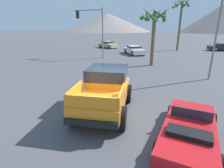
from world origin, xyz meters
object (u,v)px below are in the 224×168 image
red_convertible_car (189,130)px  parked_car_dark (222,47)px  orange_pickup_truck (106,87)px  parked_car_tan (108,45)px  traffic_light_main (92,24)px  parked_car_white (134,50)px  palm_tree_tall (154,22)px  street_lamp_post (219,19)px  palm_tree_short (181,12)px

red_convertible_car → parked_car_dark: parked_car_dark is taller
orange_pickup_truck → parked_car_tan: bearing=101.0°
red_convertible_car → traffic_light_main: bearing=132.8°
parked_car_white → traffic_light_main: size_ratio=0.78×
parked_car_dark → traffic_light_main: 22.65m
orange_pickup_truck → traffic_light_main: size_ratio=0.82×
traffic_light_main → palm_tree_tall: bearing=165.4°
orange_pickup_truck → parked_car_tan: (-10.08, 24.16, -0.51)m
traffic_light_main → street_lamp_post: street_lamp_post is taller
orange_pickup_truck → parked_car_white: 18.64m
parked_car_white → parked_car_tan: 8.90m
orange_pickup_truck → street_lamp_post: size_ratio=0.68×
parked_car_tan → street_lamp_post: bearing=70.5°
parked_car_white → palm_tree_short: 10.70m
parked_car_tan → palm_tree_short: bearing=123.1°
red_convertible_car → parked_car_tan: 28.96m
parked_car_white → palm_tree_short: bearing=-165.9°
parked_car_tan → palm_tree_short: (12.42, 1.29, 5.57)m
traffic_light_main → orange_pickup_truck: bearing=119.9°
red_convertible_car → parked_car_white: (-7.17, 19.58, 0.23)m
parked_car_dark → parked_car_white: parked_car_white is taller
parked_car_tan → traffic_light_main: traffic_light_main is taller
street_lamp_post → palm_tree_tall: street_lamp_post is taller
orange_pickup_truck → parked_car_tan: size_ratio=1.11×
parked_car_tan → traffic_light_main: size_ratio=0.74×
parked_car_dark → palm_tree_short: bearing=89.7°
parked_car_dark → palm_tree_tall: (-9.18, -16.36, 3.76)m
traffic_light_main → street_lamp_post: (13.11, -5.65, 0.20)m
parked_car_dark → orange_pickup_truck: bearing=143.9°
parked_car_white → palm_tree_tall: bearing=80.6°
traffic_light_main → palm_tree_short: palm_tree_short is taller
red_convertible_car → orange_pickup_truck: bearing=166.5°
street_lamp_post → traffic_light_main: bearing=156.7°
orange_pickup_truck → red_convertible_car: orange_pickup_truck is taller
traffic_light_main → palm_tree_tall: traffic_light_main is taller
traffic_light_main → palm_tree_short: size_ratio=0.74×
orange_pickup_truck → traffic_light_main: bearing=108.2°
orange_pickup_truck → red_convertible_car: size_ratio=1.13×
parked_car_dark → traffic_light_main: size_ratio=0.74×
street_lamp_post → orange_pickup_truck: bearing=-125.3°
palm_tree_tall → parked_car_dark: bearing=60.7°
red_convertible_car → palm_tree_short: size_ratio=0.53×
parked_car_white → street_lamp_post: (8.81, -10.64, 3.84)m
street_lamp_post → palm_tree_tall: size_ratio=1.28×
parked_car_tan → palm_tree_short: 13.68m
orange_pickup_truck → parked_car_white: orange_pickup_truck is taller
orange_pickup_truck → street_lamp_post: 10.00m
street_lamp_post → palm_tree_short: bearing=99.9°
red_convertible_car → traffic_light_main: 18.96m
parked_car_white → street_lamp_post: street_lamp_post is taller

